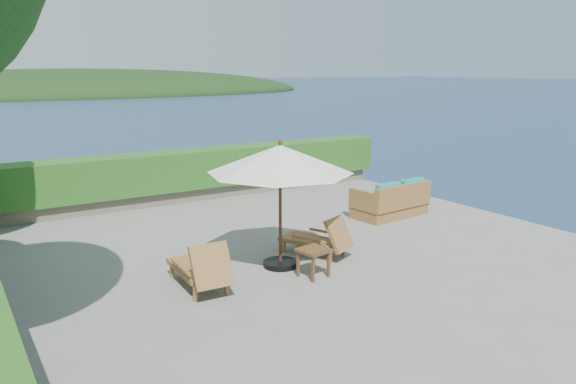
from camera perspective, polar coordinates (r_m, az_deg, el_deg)
ground at (r=10.73m, az=0.93°, el=-6.71°), size 12.00×12.00×0.00m
foundation at (r=11.34m, az=0.91°, el=-14.13°), size 12.00×12.00×3.00m
offshore_island at (r=151.72m, az=-20.93°, el=9.27°), size 126.00×57.60×12.60m
planter_wall_far at (r=15.50m, az=-10.48°, el=-0.19°), size 12.00×0.60×0.36m
hedge_far at (r=15.37m, az=-10.58°, el=2.25°), size 12.40×0.90×1.00m
patio_umbrella at (r=9.80m, az=-0.81°, el=3.26°), size 2.98×2.98×2.32m
lounge_left at (r=9.28m, az=-8.85°, el=-7.60°), size 0.74×1.55×0.88m
lounge_right at (r=10.78m, az=3.19°, el=-4.74°), size 1.06×1.53×0.81m
side_table at (r=9.69m, az=2.60°, el=-6.29°), size 0.54×0.54×0.50m
wicker_loveseat at (r=13.79m, az=10.47°, el=-1.01°), size 1.95×1.13×0.92m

